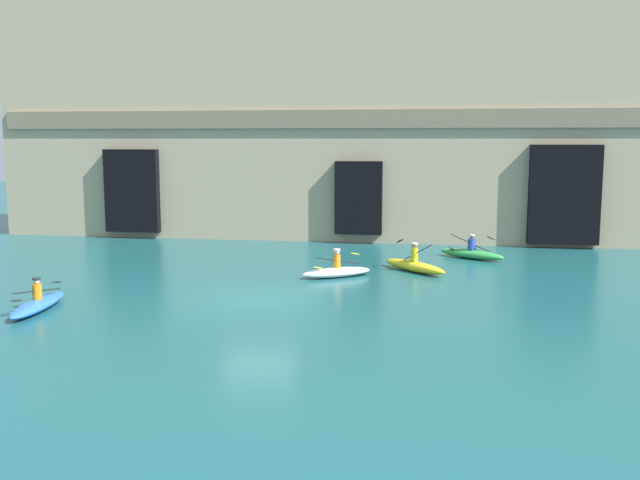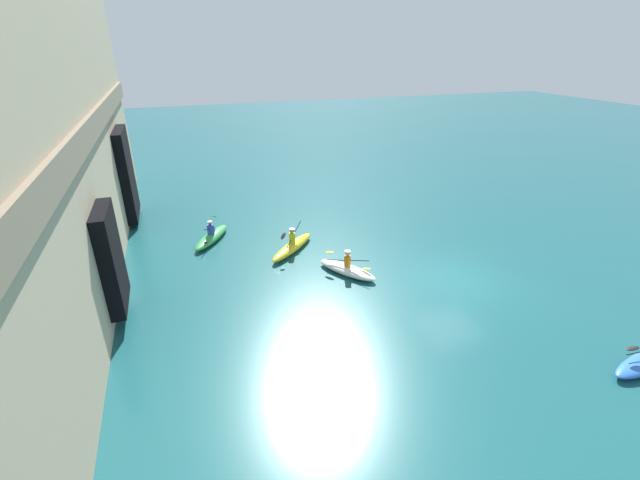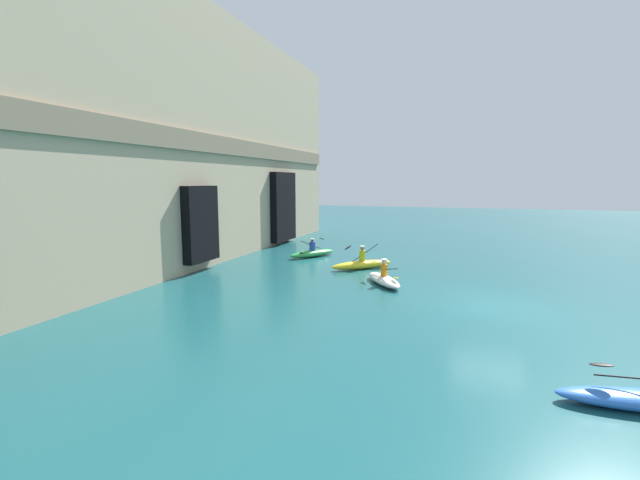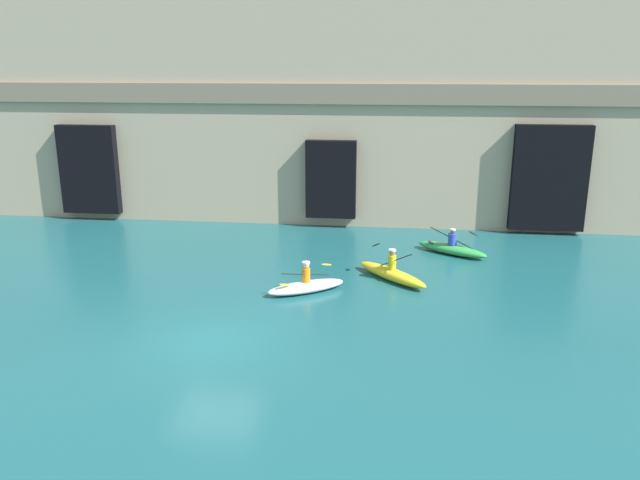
% 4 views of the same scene
% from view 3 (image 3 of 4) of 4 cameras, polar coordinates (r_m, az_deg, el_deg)
% --- Properties ---
extents(ground_plane, '(120.00, 120.00, 0.00)m').
position_cam_3_polar(ground_plane, '(16.53, 21.77, -8.22)').
color(ground_plane, '#195156').
extents(cliff_bluff, '(38.16, 6.15, 13.40)m').
position_cam_3_polar(cliff_bluff, '(23.13, -23.28, 12.78)').
color(cliff_bluff, tan).
rests_on(cliff_bluff, ground).
extents(kayak_white, '(2.84, 2.23, 1.11)m').
position_cam_3_polar(kayak_white, '(18.73, 8.50, -5.18)').
color(kayak_white, white).
rests_on(kayak_white, ground).
extents(kayak_yellow, '(2.86, 2.92, 1.28)m').
position_cam_3_polar(kayak_yellow, '(21.85, 5.63, -3.19)').
color(kayak_yellow, yellow).
rests_on(kayak_yellow, ground).
extents(kayak_green, '(3.05, 2.33, 1.10)m').
position_cam_3_polar(kayak_green, '(25.16, -1.02, -1.71)').
color(kayak_green, green).
rests_on(kayak_green, ground).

